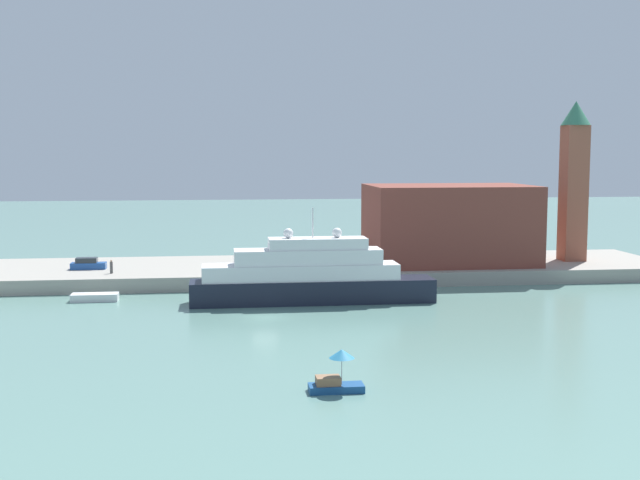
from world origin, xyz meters
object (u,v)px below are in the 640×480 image
object	(u,v)px
work_barge	(95,297)
parked_car	(88,264)
large_yacht	(309,277)
person_figure	(111,267)
harbor_building	(449,224)
small_motorboat	(336,376)
bell_tower	(574,175)
mooring_bollard	(321,271)

from	to	relation	value
work_barge	parked_car	distance (m)	13.47
large_yacht	person_figure	world-z (taller)	large_yacht
work_barge	harbor_building	world-z (taller)	harbor_building
small_motorboat	bell_tower	xyz separation A→B (m)	(39.84, 50.94, 12.22)
person_figure	parked_car	bearing A→B (deg)	129.35
harbor_building	parked_car	bearing A→B (deg)	179.92
large_yacht	parked_car	xyz separation A→B (m)	(-26.19, 16.99, -0.48)
small_motorboat	parked_car	size ratio (longest dim) A/B	0.88
parked_car	harbor_building	bearing A→B (deg)	-0.08
small_motorboat	bell_tower	world-z (taller)	bell_tower
small_motorboat	person_figure	size ratio (longest dim) A/B	2.30
large_yacht	bell_tower	bearing A→B (deg)	24.52
work_barge	harbor_building	bearing A→B (deg)	16.39
harbor_building	work_barge	bearing A→B (deg)	-163.61
large_yacht	harbor_building	world-z (taller)	harbor_building
small_motorboat	large_yacht	bearing A→B (deg)	86.72
work_barge	person_figure	world-z (taller)	person_figure
small_motorboat	harbor_building	bearing A→B (deg)	65.96
parked_car	large_yacht	bearing A→B (deg)	-32.97
large_yacht	person_figure	distance (m)	26.19
large_yacht	small_motorboat	size ratio (longest dim) A/B	7.00
bell_tower	mooring_bollard	bearing A→B (deg)	-167.65
work_barge	mooring_bollard	size ratio (longest dim) A/B	7.37
small_motorboat	mooring_bollard	bearing A→B (deg)	84.13
work_barge	parked_car	bearing A→B (deg)	101.35
small_motorboat	work_barge	size ratio (longest dim) A/B	0.75
person_figure	small_motorboat	bearing A→B (deg)	-65.82
small_motorboat	work_barge	world-z (taller)	small_motorboat
mooring_bollard	harbor_building	bearing A→B (deg)	22.17
person_figure	mooring_bollard	xyz separation A→B (m)	(25.32, -3.32, -0.42)
small_motorboat	mooring_bollard	xyz separation A→B (m)	(4.44, 43.19, 0.98)
parked_car	bell_tower	bearing A→B (deg)	0.27
small_motorboat	harbor_building	xyz separation A→B (m)	(22.56, 50.57, 5.81)
small_motorboat	work_barge	xyz separation A→B (m)	(-21.64, 37.57, -0.71)
harbor_building	mooring_bollard	bearing A→B (deg)	-157.83
person_figure	harbor_building	bearing A→B (deg)	5.34
small_motorboat	parked_car	xyz separation A→B (m)	(-24.26, 50.64, 1.26)
large_yacht	mooring_bollard	distance (m)	9.90
small_motorboat	bell_tower	bearing A→B (deg)	51.97
small_motorboat	mooring_bollard	distance (m)	43.42
small_motorboat	mooring_bollard	size ratio (longest dim) A/B	5.53
parked_car	person_figure	distance (m)	5.34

